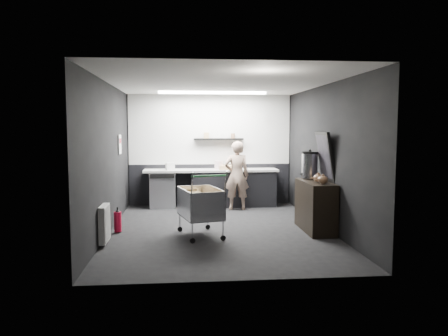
{
  "coord_description": "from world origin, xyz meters",
  "views": [
    {
      "loc": [
        -0.65,
        -7.98,
        1.89
      ],
      "look_at": [
        0.12,
        0.4,
        1.12
      ],
      "focal_mm": 35.0,
      "sensor_mm": 36.0,
      "label": 1
    }
  ],
  "objects": [
    {
      "name": "ceiling",
      "position": [
        0.0,
        0.0,
        2.7
      ],
      "size": [
        5.5,
        5.5,
        0.0
      ],
      "primitive_type": "plane",
      "rotation": [
        3.14,
        0.0,
        0.0
      ],
      "color": "silver",
      "rests_on": "wall_back"
    },
    {
      "name": "pink_tub",
      "position": [
        0.19,
        2.42,
        1.0
      ],
      "size": [
        0.2,
        0.2,
        0.2
      ],
      "primitive_type": "cylinder",
      "color": "beige",
      "rests_on": "prep_counter"
    },
    {
      "name": "wall_clock",
      "position": [
        1.4,
        2.72,
        2.15
      ],
      "size": [
        0.2,
        0.03,
        0.2
      ],
      "primitive_type": "cylinder",
      "rotation": [
        1.57,
        0.0,
        0.0
      ],
      "color": "silver",
      "rests_on": "wall_back"
    },
    {
      "name": "prep_counter",
      "position": [
        0.14,
        2.42,
        0.46
      ],
      "size": [
        3.2,
        0.61,
        0.9
      ],
      "color": "black",
      "rests_on": "floor"
    },
    {
      "name": "white_container",
      "position": [
        -0.97,
        2.37,
        0.98
      ],
      "size": [
        0.22,
        0.2,
        0.17
      ],
      "primitive_type": "cube",
      "rotation": [
        0.0,
        0.0,
        0.29
      ],
      "color": "silver",
      "rests_on": "prep_counter"
    },
    {
      "name": "fire_extinguisher",
      "position": [
        -1.85,
        -0.07,
        0.22
      ],
      "size": [
        0.13,
        0.13,
        0.44
      ],
      "color": "#B00B27",
      "rests_on": "floor"
    },
    {
      "name": "dado_panel",
      "position": [
        0.0,
        2.73,
        0.5
      ],
      "size": [
        3.95,
        0.02,
        1.0
      ],
      "primitive_type": "cube",
      "color": "black",
      "rests_on": "wall_back"
    },
    {
      "name": "sideboard",
      "position": [
        1.76,
        -0.22,
        0.58
      ],
      "size": [
        0.52,
        1.22,
        1.82
      ],
      "color": "black",
      "rests_on": "floor"
    },
    {
      "name": "ceiling_strip",
      "position": [
        0.0,
        1.85,
        2.67
      ],
      "size": [
        2.4,
        0.2,
        0.04
      ],
      "primitive_type": "cube",
      "color": "white",
      "rests_on": "ceiling"
    },
    {
      "name": "floating_shelf",
      "position": [
        0.2,
        2.62,
        1.62
      ],
      "size": [
        1.2,
        0.22,
        0.04
      ],
      "primitive_type": "cube",
      "color": "black",
      "rests_on": "wall_back"
    },
    {
      "name": "radiator",
      "position": [
        -1.94,
        -0.9,
        0.35
      ],
      "size": [
        0.1,
        0.5,
        0.6
      ],
      "primitive_type": "cube",
      "color": "silver",
      "rests_on": "wall_left"
    },
    {
      "name": "shopping_cart",
      "position": [
        -0.37,
        -0.45,
        0.54
      ],
      "size": [
        0.84,
        1.16,
        1.13
      ],
      "color": "silver",
      "rests_on": "floor"
    },
    {
      "name": "kitchen_wall_panel",
      "position": [
        0.0,
        2.73,
        1.85
      ],
      "size": [
        3.95,
        0.02,
        1.7
      ],
      "primitive_type": "cube",
      "color": "silver",
      "rests_on": "wall_back"
    },
    {
      "name": "wall_back",
      "position": [
        0.0,
        2.75,
        1.35
      ],
      "size": [
        5.5,
        0.0,
        5.5
      ],
      "primitive_type": "plane",
      "rotation": [
        1.57,
        0.0,
        0.0
      ],
      "color": "black",
      "rests_on": "floor"
    },
    {
      "name": "poster_red_band",
      "position": [
        -1.98,
        1.3,
        1.62
      ],
      "size": [
        0.02,
        0.22,
        0.1
      ],
      "primitive_type": "cube",
      "color": "red",
      "rests_on": "poster"
    },
    {
      "name": "wall_front",
      "position": [
        0.0,
        -2.75,
        1.35
      ],
      "size": [
        5.5,
        0.0,
        5.5
      ],
      "primitive_type": "plane",
      "rotation": [
        -1.57,
        0.0,
        0.0
      ],
      "color": "black",
      "rests_on": "floor"
    },
    {
      "name": "floor",
      "position": [
        0.0,
        0.0,
        0.0
      ],
      "size": [
        5.5,
        5.5,
        0.0
      ],
      "primitive_type": "plane",
      "color": "black",
      "rests_on": "ground"
    },
    {
      "name": "cardboard_box",
      "position": [
        0.48,
        2.37,
        0.95
      ],
      "size": [
        0.57,
        0.49,
        0.1
      ],
      "primitive_type": "cube",
      "rotation": [
        0.0,
        0.0,
        -0.27
      ],
      "color": "tan",
      "rests_on": "prep_counter"
    },
    {
      "name": "person",
      "position": [
        0.57,
        1.97,
        0.79
      ],
      "size": [
        0.58,
        0.38,
        1.59
      ],
      "primitive_type": "imported",
      "rotation": [
        0.0,
        0.0,
        3.15
      ],
      "color": "beige",
      "rests_on": "floor"
    },
    {
      "name": "poster",
      "position": [
        -1.98,
        1.3,
        1.55
      ],
      "size": [
        0.02,
        0.3,
        0.4
      ],
      "primitive_type": "cube",
      "color": "white",
      "rests_on": "wall_left"
    },
    {
      "name": "wall_left",
      "position": [
        -2.0,
        0.0,
        1.35
      ],
      "size": [
        0.0,
        5.5,
        5.5
      ],
      "primitive_type": "plane",
      "rotation": [
        1.57,
        0.0,
        1.57
      ],
      "color": "black",
      "rests_on": "floor"
    },
    {
      "name": "wall_right",
      "position": [
        2.0,
        0.0,
        1.35
      ],
      "size": [
        0.0,
        5.5,
        5.5
      ],
      "primitive_type": "plane",
      "rotation": [
        1.57,
        0.0,
        -1.57
      ],
      "color": "black",
      "rests_on": "floor"
    }
  ]
}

